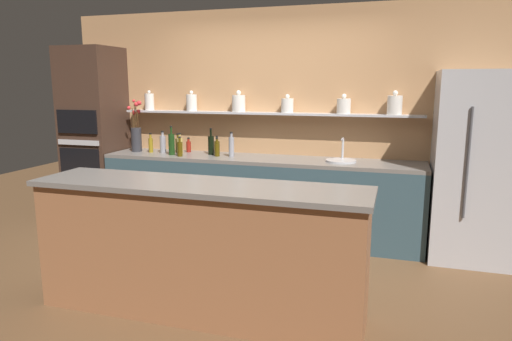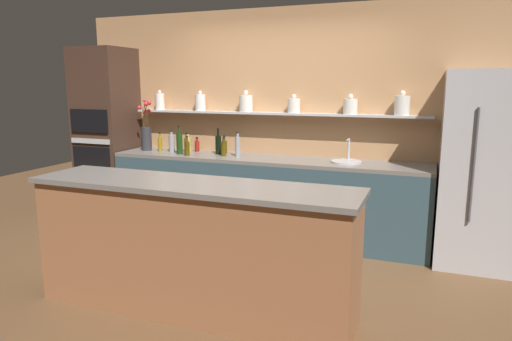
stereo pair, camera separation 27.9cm
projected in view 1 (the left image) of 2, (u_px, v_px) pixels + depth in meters
name	position (u px, v px, depth m)	size (l,w,h in m)	color
ground_plane	(230.00, 278.00, 4.15)	(12.00, 12.00, 0.00)	brown
back_wall_unit	(276.00, 121.00, 5.40)	(5.20, 0.28, 2.60)	tan
back_counter_unit	(258.00, 197.00, 5.26)	(3.65, 0.62, 0.92)	#334C56
island_counter	(199.00, 249.00, 3.45)	(2.55, 0.61, 1.02)	#99603D
refrigerator	(479.00, 168.00, 4.47)	(0.86, 0.73, 1.87)	#B7B7BC
oven_tower	(95.00, 136.00, 5.77)	(0.65, 0.64, 2.19)	#3D281E
flower_vase	(136.00, 135.00, 5.62)	(0.18, 0.15, 0.64)	#2D2D33
sink_fixture	(341.00, 160.00, 4.90)	(0.33, 0.33, 0.25)	#B7B7BC
bottle_wine_0	(172.00, 144.00, 5.36)	(0.07, 0.07, 0.34)	#193814
bottle_spirit_1	(163.00, 144.00, 5.53)	(0.07, 0.07, 0.26)	gray
bottle_spirit_2	(180.00, 145.00, 5.46)	(0.08, 0.08, 0.25)	tan
bottle_oil_3	(180.00, 149.00, 5.25)	(0.06, 0.06, 0.23)	#47380A
bottle_oil_4	(151.00, 145.00, 5.56)	(0.05, 0.05, 0.23)	olive
bottle_oil_5	(217.00, 149.00, 5.25)	(0.06, 0.06, 0.22)	#47380A
bottle_oil_6	(217.00, 147.00, 5.43)	(0.06, 0.06, 0.22)	#47380A
bottle_wine_7	(211.00, 145.00, 5.38)	(0.07, 0.07, 0.31)	black
bottle_oil_8	(178.00, 145.00, 5.59)	(0.06, 0.06, 0.23)	#47380A
bottle_sauce_9	(189.00, 146.00, 5.58)	(0.06, 0.06, 0.18)	maroon
bottle_spirit_10	(231.00, 146.00, 5.21)	(0.06, 0.06, 0.29)	gray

